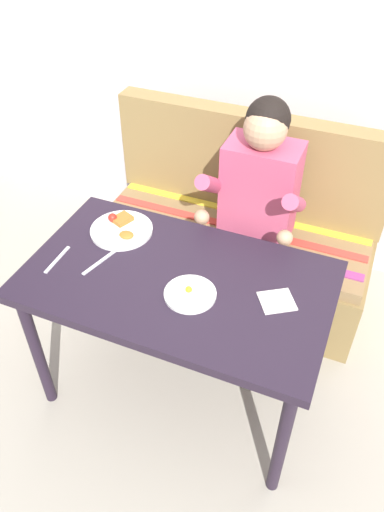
% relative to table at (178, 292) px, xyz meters
% --- Properties ---
extents(ground_plane, '(8.00, 8.00, 0.00)m').
position_rel_table_xyz_m(ground_plane, '(0.00, 0.00, -0.65)').
color(ground_plane, '#A69F8E').
extents(back_wall, '(4.40, 0.10, 2.60)m').
position_rel_table_xyz_m(back_wall, '(0.00, 1.27, 0.65)').
color(back_wall, silver).
rests_on(back_wall, ground).
extents(table, '(1.20, 0.70, 0.73)m').
position_rel_table_xyz_m(table, '(0.00, 0.00, 0.00)').
color(table, black).
rests_on(table, ground).
extents(couch, '(1.44, 0.56, 1.00)m').
position_rel_table_xyz_m(couch, '(0.00, 0.76, -0.32)').
color(couch, olive).
rests_on(couch, ground).
extents(person, '(0.45, 0.61, 1.21)m').
position_rel_table_xyz_m(person, '(0.13, 0.59, 0.09)').
color(person, '#BC4867').
rests_on(person, ground).
extents(plate_breakfast, '(0.27, 0.27, 0.05)m').
position_rel_table_xyz_m(plate_breakfast, '(-0.34, 0.17, 0.09)').
color(plate_breakfast, white).
rests_on(plate_breakfast, table).
extents(plate_eggs, '(0.20, 0.20, 0.04)m').
position_rel_table_xyz_m(plate_eggs, '(0.08, -0.07, 0.09)').
color(plate_eggs, white).
rests_on(plate_eggs, table).
extents(napkin, '(0.17, 0.16, 0.01)m').
position_rel_table_xyz_m(napkin, '(0.39, 0.02, 0.09)').
color(napkin, silver).
rests_on(napkin, table).
extents(fork, '(0.02, 0.17, 0.00)m').
position_rel_table_xyz_m(fork, '(-0.49, -0.09, 0.08)').
color(fork, silver).
rests_on(fork, table).
extents(knife, '(0.07, 0.20, 0.00)m').
position_rel_table_xyz_m(knife, '(-0.32, -0.03, 0.08)').
color(knife, silver).
rests_on(knife, table).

